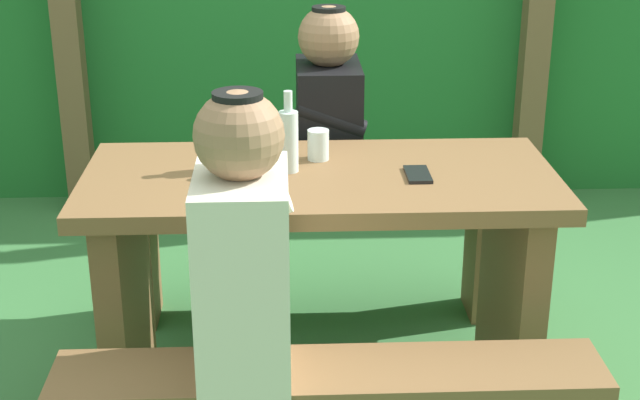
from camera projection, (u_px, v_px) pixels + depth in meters
The scene contains 11 objects.
ground_plane at pixel (320, 396), 3.01m from camera, with size 12.00×12.00×0.00m, color #3A723C.
pergola_post_left at pixel (65, 3), 4.16m from camera, with size 0.12×0.12×2.00m, color brown.
pergola_post_right at pixel (539, 0), 4.25m from camera, with size 0.12×0.12×2.00m, color brown.
picnic_table at pixel (320, 250), 2.82m from camera, with size 1.40×0.64×0.77m.
bench_far at pixel (314, 237), 3.41m from camera, with size 1.40×0.24×0.45m.
person_white_shirt at pixel (243, 249), 2.20m from camera, with size 0.25×0.35×0.72m.
person_black_coat at pixel (328, 117), 3.24m from camera, with size 0.25×0.35×0.72m.
drinking_glass at pixel (317, 145), 2.83m from camera, with size 0.07×0.07×0.09m, color silver.
bottle_left at pixel (289, 139), 2.71m from camera, with size 0.06×0.06×0.24m.
bottle_right at pixel (235, 141), 2.73m from camera, with size 0.07×0.07×0.22m.
cell_phone at pixel (418, 174), 2.70m from camera, with size 0.07×0.14×0.01m, color black.
Camera 1 is at (-0.11, -2.56, 1.69)m, focal length 51.88 mm.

